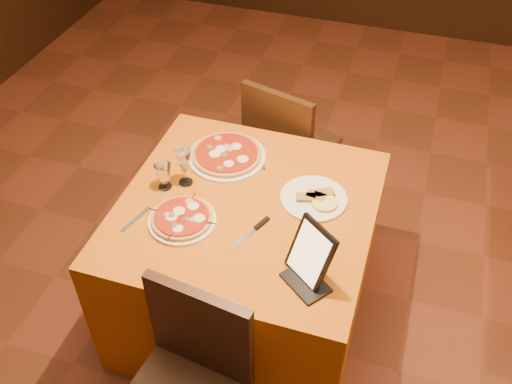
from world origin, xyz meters
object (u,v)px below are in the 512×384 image
(water_glass, at_px, (164,176))
(main_table, at_px, (247,261))
(chair_main_far, at_px, (293,145))
(wine_glass, at_px, (184,167))
(pizza_near, at_px, (182,219))
(tablet, at_px, (311,253))
(pizza_far, at_px, (227,155))

(water_glass, bearing_deg, main_table, -0.07)
(chair_main_far, distance_m, wine_glass, 0.93)
(pizza_near, bearing_deg, chair_main_far, 77.42)
(tablet, bearing_deg, main_table, 177.76)
(wine_glass, bearing_deg, pizza_far, 62.56)
(main_table, xyz_separation_m, pizza_far, (-0.19, 0.28, 0.39))
(main_table, height_order, chair_main_far, chair_main_far)
(tablet, bearing_deg, chair_main_far, 144.52)
(tablet, bearing_deg, pizza_near, -153.52)
(main_table, distance_m, pizza_near, 0.49)
(chair_main_far, relative_size, tablet, 3.73)
(main_table, xyz_separation_m, wine_glass, (-0.31, 0.06, 0.47))
(main_table, height_order, wine_glass, wine_glass)
(pizza_near, bearing_deg, pizza_far, 85.64)
(chair_main_far, height_order, tablet, tablet)
(pizza_near, bearing_deg, tablet, -10.81)
(pizza_near, height_order, tablet, tablet)
(pizza_near, height_order, wine_glass, wine_glass)
(chair_main_far, distance_m, pizza_far, 0.67)
(water_glass, bearing_deg, pizza_far, 55.19)
(wine_glass, bearing_deg, pizza_near, -70.83)
(wine_glass, relative_size, tablet, 0.78)
(chair_main_far, bearing_deg, pizza_far, 86.68)
(main_table, relative_size, water_glass, 8.46)
(main_table, height_order, water_glass, water_glass)
(chair_main_far, relative_size, pizza_far, 2.45)
(water_glass, xyz_separation_m, tablet, (0.74, -0.29, 0.06))
(pizza_near, distance_m, wine_glass, 0.26)
(pizza_far, bearing_deg, chair_main_far, 71.04)
(pizza_far, distance_m, water_glass, 0.34)
(main_table, height_order, pizza_near, pizza_near)
(pizza_far, xyz_separation_m, water_glass, (-0.19, -0.28, 0.05))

